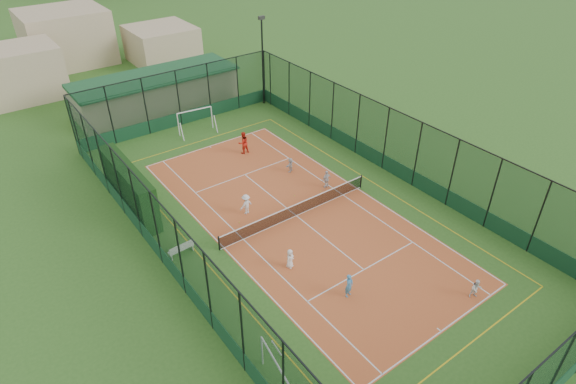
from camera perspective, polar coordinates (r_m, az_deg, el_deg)
name	(u,v)px	position (r m, az deg, el deg)	size (l,w,h in m)	color
ground	(296,216)	(31.79, 0.99, -2.84)	(300.00, 300.00, 0.00)	#316020
court_slab	(296,216)	(31.78, 0.99, -2.84)	(11.17, 23.97, 0.01)	#C5522B
tennis_net	(296,209)	(31.47, 1.00, -2.07)	(11.67, 0.12, 1.06)	black
perimeter_fence	(297,184)	(30.36, 1.04, 0.94)	(18.12, 34.12, 5.00)	#10321D
floodlight_ne	(263,62)	(46.45, -3.02, 15.16)	(0.60, 0.26, 8.25)	black
clubhouse	(157,91)	(48.22, -15.32, 11.50)	(15.20, 7.20, 3.15)	tan
hedge_left	(129,187)	(33.35, -18.31, 0.53)	(1.10, 7.35, 3.22)	black
white_bench	(181,248)	(29.22, -12.59, -6.55)	(1.59, 0.44, 0.89)	white
futsal_goal_near	(275,374)	(22.17, -1.51, -20.80)	(0.83, 2.87, 1.85)	white
futsal_goal_far	(195,121)	(42.59, -10.92, 8.27)	(3.15, 0.91, 2.03)	white
child_near_left	(290,259)	(27.59, 0.23, -7.89)	(0.60, 0.39, 1.24)	white
child_near_mid	(349,285)	(26.09, 7.25, -10.93)	(0.53, 0.34, 1.44)	#4691C7
child_near_right	(476,289)	(27.76, 21.42, -10.62)	(0.57, 0.45, 1.18)	white
child_far_left	(246,204)	(31.70, -5.00, -1.46)	(0.94, 0.54, 1.45)	white
child_far_right	(327,179)	(34.35, 4.59, 1.54)	(0.79, 0.33, 1.35)	silver
child_far_back	(290,165)	(36.16, 0.28, 3.24)	(1.05, 0.33, 1.13)	silver
coach	(243,143)	(38.67, -5.33, 5.84)	(0.88, 0.69, 1.82)	red
tennis_balls	(286,203)	(32.94, -0.21, -1.26)	(6.61, 0.72, 0.07)	#CCE033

